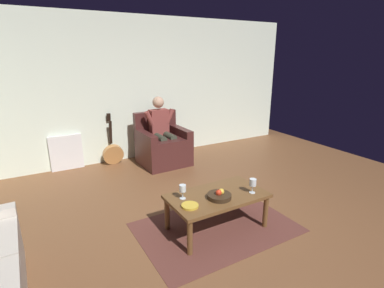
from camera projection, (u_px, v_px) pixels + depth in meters
name	position (u px, v px, depth m)	size (l,w,h in m)	color
ground_plane	(242.00, 233.00, 3.46)	(7.68, 7.68, 0.00)	brown
wall_back	(142.00, 89.00, 5.76)	(6.80, 0.06, 2.72)	silver
rug	(216.00, 227.00, 3.57)	(1.85, 1.24, 0.01)	brown
armchair	(163.00, 146.00, 5.60)	(0.88, 0.84, 0.96)	#45201E
person_seated	(162.00, 128.00, 5.50)	(0.61, 0.59, 1.27)	brown
coffee_table	(217.00, 199.00, 3.46)	(1.16, 0.66, 0.44)	brown
guitar	(113.00, 153.00, 5.59)	(0.38, 0.24, 0.97)	#BA7E43
radiator	(66.00, 153.00, 5.30)	(0.56, 0.06, 0.64)	white
wine_glass_near	(253.00, 183.00, 3.46)	(0.08, 0.08, 0.18)	silver
wine_glass_far	(183.00, 189.00, 3.32)	(0.08, 0.08, 0.17)	silver
fruit_bowl	(219.00, 196.00, 3.35)	(0.28, 0.28, 0.11)	#342516
decorative_dish	(190.00, 206.00, 3.17)	(0.19, 0.19, 0.02)	gold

